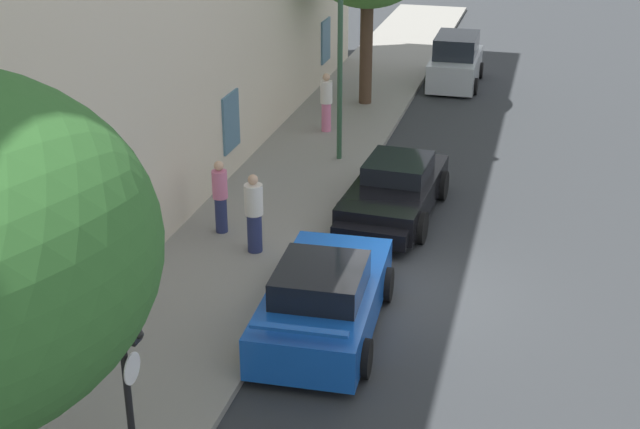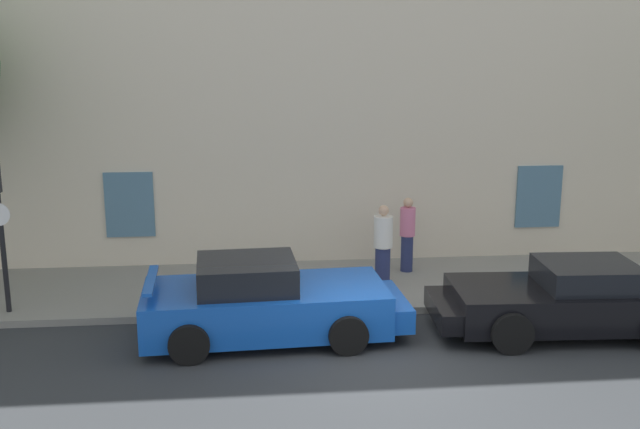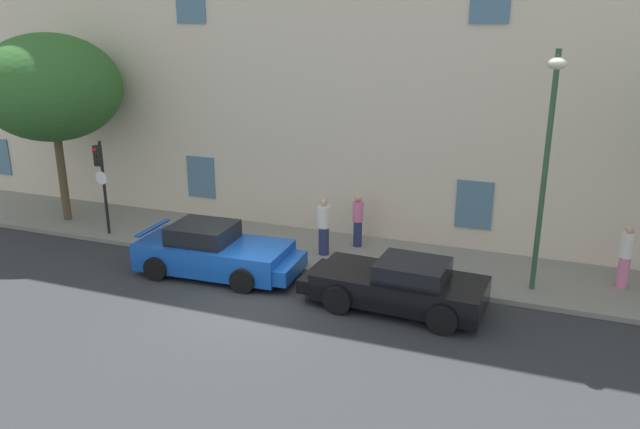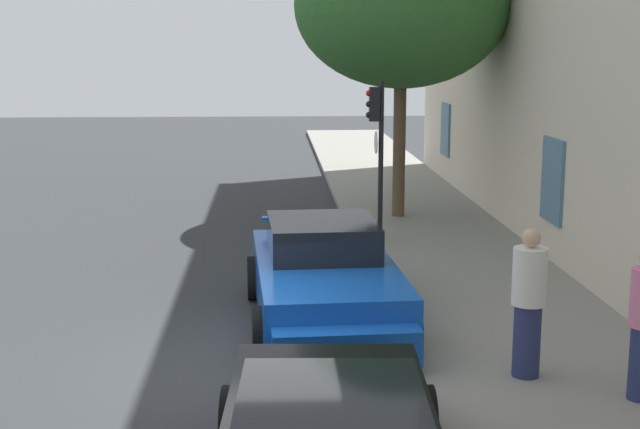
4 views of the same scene
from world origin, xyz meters
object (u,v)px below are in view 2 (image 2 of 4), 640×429
sportscar_yellow_flank (560,301)px  pedestrian_admiring (407,234)px  sportscar_red_lead (274,303)px  pedestrian_bystander (383,246)px

sportscar_yellow_flank → pedestrian_admiring: pedestrian_admiring is taller
sportscar_red_lead → pedestrian_bystander: size_ratio=2.70×
sportscar_yellow_flank → sportscar_red_lead: bearing=176.9°
sportscar_red_lead → sportscar_yellow_flank: size_ratio=1.02×
sportscar_red_lead → pedestrian_admiring: 4.53m
pedestrian_admiring → pedestrian_bystander: 1.29m
sportscar_yellow_flank → pedestrian_bystander: 3.80m
sportscar_red_lead → pedestrian_bystander: bearing=42.7°
sportscar_yellow_flank → pedestrian_admiring: 4.13m
sportscar_yellow_flank → pedestrian_admiring: (-2.09, 3.54, 0.41)m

